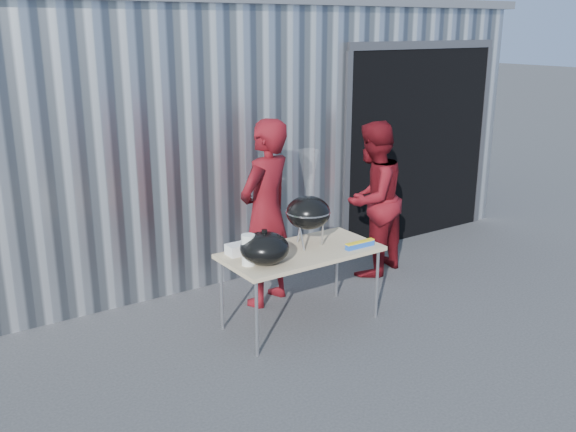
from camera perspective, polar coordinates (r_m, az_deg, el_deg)
ground at (r=5.86m, az=-0.39°, el=-11.78°), size 80.00×80.00×0.00m
building at (r=9.72m, az=-11.16°, el=8.90°), size 8.20×6.20×3.10m
folding_table at (r=6.06m, az=1.17°, el=-3.42°), size 1.50×0.75×0.75m
kettle_grill at (r=6.04m, az=1.81°, el=1.10°), size 0.43×0.43×0.93m
grill_lid at (r=5.67m, az=-2.09°, el=-2.87°), size 0.44×0.44×0.32m
paper_towels at (r=5.65m, az=-3.54°, el=-3.02°), size 0.12×0.12×0.28m
white_tub at (r=5.94m, az=-4.50°, el=-2.97°), size 0.20×0.15×0.10m
foil_box at (r=6.15m, az=6.41°, el=-2.53°), size 0.32×0.05×0.06m
person_cook at (r=6.48m, az=-1.98°, el=0.24°), size 0.82×0.69×1.92m
person_bystander at (r=7.36m, az=7.48°, el=1.50°), size 1.03×0.91×1.77m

